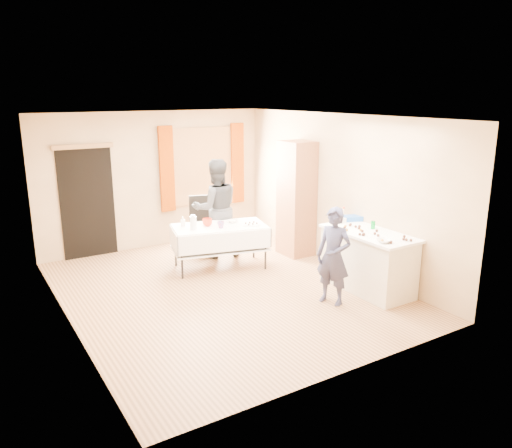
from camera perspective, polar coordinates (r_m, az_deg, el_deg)
floor at (r=7.74m, az=-3.72°, el=-7.57°), size 4.50×5.50×0.02m
ceiling at (r=7.16m, az=-4.08°, el=12.19°), size 4.50×5.50×0.02m
wall_back at (r=9.82m, az=-11.49°, el=4.96°), size 4.50×0.02×2.60m
wall_front at (r=5.15m, az=10.70°, el=-3.97°), size 4.50×0.02×2.60m
wall_left at (r=6.63m, az=-21.42°, el=-0.51°), size 0.02×5.50×2.60m
wall_right at (r=8.60m, az=9.55°, el=3.68°), size 0.02×5.50×2.60m
window_frame at (r=10.14m, az=-6.14°, el=6.62°), size 1.32×0.06×1.52m
window_pane at (r=10.12m, az=-6.11°, el=6.61°), size 1.20×0.02×1.40m
curtain_left at (r=9.78m, az=-10.16°, el=6.18°), size 0.28×0.06×1.65m
curtain_right at (r=10.45m, az=-2.14°, el=6.94°), size 0.28×0.06×1.65m
doorway at (r=9.49m, az=-18.70°, el=2.28°), size 0.95×0.04×2.00m
door_lintel at (r=9.30m, az=-19.18°, el=8.38°), size 1.05×0.06×0.08m
cabinet at (r=9.15m, az=4.64°, el=2.89°), size 0.50×0.60×2.10m
counter at (r=7.79m, az=12.62°, el=-4.13°), size 0.72×1.51×0.91m
party_table at (r=8.54m, az=-4.15°, el=-2.15°), size 1.73×1.16×0.75m
chair at (r=9.49m, az=-6.11°, el=-1.28°), size 0.54×0.54×1.05m
girl at (r=7.11m, az=8.85°, el=-3.67°), size 0.75×0.70×1.40m
woman at (r=9.06m, az=-4.59°, el=1.79°), size 1.19×1.09×1.79m
soda_can at (r=7.82m, az=13.22°, el=-0.11°), size 0.08×0.08×0.12m
mixing_bowl at (r=7.16m, az=14.38°, el=-1.88°), size 0.25×0.25×0.05m
foam_block at (r=8.07m, az=9.67°, el=0.39°), size 0.15×0.10×0.08m
blue_basket at (r=8.27m, az=10.98°, el=0.67°), size 0.35×0.29×0.08m
pitcher at (r=8.23m, az=-7.19°, el=0.11°), size 0.13×0.13×0.22m
cup_red at (r=8.43m, az=-5.58°, el=0.20°), size 0.31×0.31×0.13m
cup_rainbow at (r=8.28m, az=-4.04°, el=-0.10°), size 0.18×0.18×0.11m
small_bowl at (r=8.62m, az=-2.67°, el=0.31°), size 0.28×0.28×0.05m
pastry_tray at (r=8.46m, az=-0.54°, el=-0.06°), size 0.34×0.32×0.02m
bottle at (r=8.47m, az=-8.35°, el=0.30°), size 0.12×0.12×0.16m
cake_balls at (r=7.52m, az=12.84°, el=-1.00°), size 0.53×1.13×0.04m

